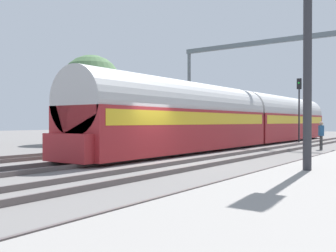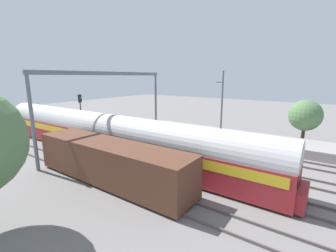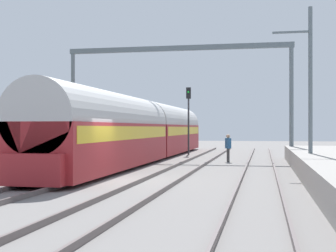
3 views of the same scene
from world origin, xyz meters
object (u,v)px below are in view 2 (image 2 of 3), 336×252
(person_crossing, at_px, (155,134))
(railway_signal_far, at_px, (81,111))
(freight_car, at_px, (110,162))
(catenary_gantry, at_px, (109,92))
(passenger_train, at_px, (107,135))

(person_crossing, bearing_deg, railway_signal_far, -5.09)
(freight_car, height_order, catenary_gantry, catenary_gantry)
(catenary_gantry, bearing_deg, person_crossing, -38.06)
(freight_car, height_order, person_crossing, freight_car)
(passenger_train, height_order, railway_signal_far, railway_signal_far)
(passenger_train, xyz_separation_m, freight_car, (-3.81, -4.80, -0.50))
(person_crossing, xyz_separation_m, railway_signal_far, (-3.72, 7.99, 2.38))
(railway_signal_far, height_order, catenary_gantry, catenary_gantry)
(freight_car, bearing_deg, catenary_gantry, 48.03)
(person_crossing, height_order, railway_signal_far, railway_signal_far)
(person_crossing, bearing_deg, freight_car, 79.94)
(person_crossing, distance_m, catenary_gantry, 6.77)
(passenger_train, height_order, person_crossing, passenger_train)
(passenger_train, bearing_deg, railway_signal_far, 73.85)
(freight_car, relative_size, catenary_gantry, 0.82)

